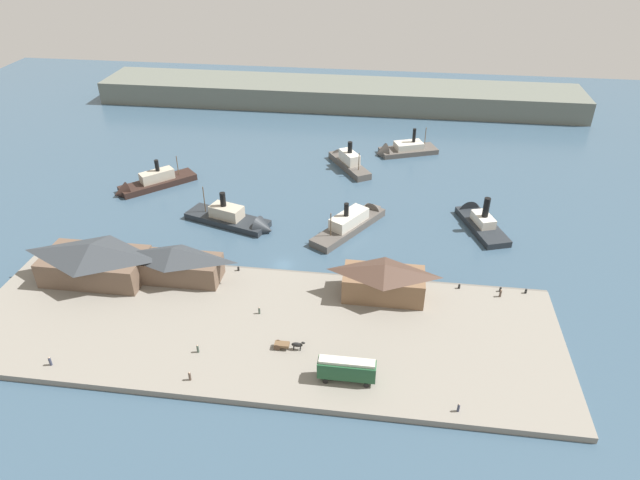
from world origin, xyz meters
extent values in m
plane|color=#385166|center=(0.00, 0.00, 0.00)|extent=(320.00, 320.00, 0.00)
cube|color=gray|center=(0.00, -22.00, 0.60)|extent=(110.00, 36.00, 1.20)
cube|color=#666159|center=(0.00, -3.60, 0.50)|extent=(110.00, 0.80, 1.00)
cube|color=brown|center=(-37.13, -11.31, 3.92)|extent=(20.67, 10.71, 5.44)
pyramid|color=#33383D|center=(-37.13, -11.31, 8.01)|extent=(21.08, 11.25, 2.73)
cube|color=brown|center=(-20.81, -9.38, 3.66)|extent=(18.99, 7.08, 4.93)
pyramid|color=#33383D|center=(-20.81, -9.38, 7.36)|extent=(19.37, 7.43, 2.46)
cube|color=brown|center=(22.04, -9.56, 3.85)|extent=(15.85, 7.87, 5.31)
pyramid|color=#473328|center=(22.04, -9.56, 7.54)|extent=(16.16, 8.27, 2.07)
cube|color=#1E4C2D|center=(17.02, -33.31, 3.58)|extent=(9.52, 2.50, 2.97)
cube|color=beige|center=(17.02, -33.31, 5.32)|extent=(9.14, 1.75, 0.50)
cylinder|color=black|center=(20.35, -32.06, 1.65)|extent=(0.90, 0.18, 0.90)
cylinder|color=black|center=(20.35, -34.56, 1.65)|extent=(0.90, 0.18, 0.90)
cylinder|color=black|center=(13.69, -32.06, 1.65)|extent=(0.90, 0.18, 0.90)
cylinder|color=black|center=(13.69, -34.56, 1.65)|extent=(0.90, 0.18, 0.90)
cube|color=brown|center=(5.05, -27.26, 2.05)|extent=(2.60, 1.36, 0.50)
cylinder|color=#4C3828|center=(4.27, -26.57, 1.80)|extent=(1.20, 0.10, 1.20)
cylinder|color=#4C3828|center=(4.27, -27.94, 1.80)|extent=(1.20, 0.10, 1.20)
ellipsoid|color=black|center=(7.75, -27.26, 2.30)|extent=(2.00, 0.70, 0.90)
ellipsoid|color=black|center=(8.85, -27.26, 2.85)|extent=(0.70, 0.32, 0.44)
cylinder|color=black|center=(8.35, -27.06, 1.70)|extent=(0.16, 0.16, 1.00)
cylinder|color=black|center=(8.35, -27.46, 1.70)|extent=(0.16, 0.16, 1.00)
cylinder|color=black|center=(7.15, -27.06, 1.70)|extent=(0.16, 0.16, 1.00)
cylinder|color=black|center=(7.15, -27.46, 1.70)|extent=(0.16, 0.16, 1.00)
cylinder|color=#33384C|center=(34.80, -37.51, 1.88)|extent=(0.40, 0.40, 1.36)
sphere|color=#CCA889|center=(34.80, -37.51, 2.69)|extent=(0.25, 0.25, 0.25)
cylinder|color=#4C3D33|center=(-8.51, -36.75, 1.93)|extent=(0.43, 0.43, 1.46)
sphere|color=#CCA889|center=(-8.51, -36.75, 2.80)|extent=(0.27, 0.27, 0.27)
cylinder|color=#3D4C42|center=(-1.04, -18.46, 1.84)|extent=(0.37, 0.37, 1.27)
sphere|color=#CCA889|center=(-1.04, -18.46, 2.59)|extent=(0.23, 0.23, 0.23)
cylinder|color=#33384C|center=(-33.11, -36.62, 1.96)|extent=(0.44, 0.44, 1.51)
sphere|color=#CCA889|center=(-33.11, -36.62, 2.85)|extent=(0.28, 0.28, 0.28)
cylinder|color=#3D4C42|center=(-9.28, -30.25, 1.90)|extent=(0.41, 0.41, 1.41)
sphere|color=#CCA889|center=(-9.28, -30.25, 2.73)|extent=(0.26, 0.26, 0.26)
cylinder|color=#4C3D33|center=(45.17, -6.89, 1.93)|extent=(0.43, 0.43, 1.47)
sphere|color=#CCA889|center=(45.17, -6.89, 2.80)|extent=(0.27, 0.27, 0.27)
cylinder|color=black|center=(37.31, -5.19, 1.65)|extent=(0.44, 0.44, 0.90)
cylinder|color=black|center=(-8.66, -5.10, 1.65)|extent=(0.44, 0.44, 0.90)
cylinder|color=black|center=(45.45, -5.10, 1.65)|extent=(0.44, 0.44, 0.90)
cylinder|color=black|center=(50.43, -5.02, 1.65)|extent=(0.44, 0.44, 0.90)
cube|color=#514C47|center=(9.78, 52.21, 0.96)|extent=(14.05, 18.68, 1.93)
cone|color=#514C47|center=(4.67, 60.35, 0.96)|extent=(5.29, 5.10, 4.08)
cube|color=silver|center=(9.78, 52.21, 3.50)|extent=(6.87, 8.19, 3.14)
cylinder|color=black|center=(9.83, 52.14, 6.70)|extent=(1.35, 1.35, 3.25)
cylinder|color=brown|center=(12.84, 47.33, 4.53)|extent=(0.24, 0.24, 5.21)
cube|color=#514C47|center=(12.87, 16.58, 0.91)|extent=(16.91, 22.57, 1.82)
cone|color=#514C47|center=(19.03, 26.43, 0.91)|extent=(6.35, 6.13, 4.87)
cube|color=beige|center=(12.87, 16.58, 3.21)|extent=(9.21, 11.29, 2.77)
cylinder|color=black|center=(12.26, 15.61, 6.21)|extent=(1.15, 1.15, 3.23)
cylinder|color=brown|center=(9.17, 10.67, 4.76)|extent=(0.24, 0.24, 5.87)
cube|color=#514C47|center=(27.00, 66.03, 0.76)|extent=(18.86, 12.72, 1.52)
cone|color=#514C47|center=(18.80, 62.82, 0.76)|extent=(5.17, 6.83, 6.09)
cube|color=beige|center=(27.00, 66.03, 2.54)|extent=(9.64, 7.63, 2.03)
cylinder|color=black|center=(28.41, 66.58, 5.70)|extent=(1.02, 1.02, 4.29)
cylinder|color=brown|center=(31.92, 67.95, 4.70)|extent=(0.24, 0.24, 6.35)
cube|color=#23282D|center=(-17.15, 16.36, 0.80)|extent=(22.33, 12.75, 1.60)
cone|color=#23282D|center=(-6.98, 13.07, 0.80)|extent=(5.46, 6.75, 5.85)
cube|color=#B2A893|center=(-17.15, 16.36, 3.06)|extent=(8.78, 6.47, 2.92)
cylinder|color=black|center=(-17.88, 16.59, 6.27)|extent=(1.40, 1.40, 3.51)
cylinder|color=brown|center=(-23.25, 18.33, 5.03)|extent=(0.24, 0.24, 6.86)
cube|color=#23282D|center=(44.80, 21.61, 0.77)|extent=(11.88, 19.47, 1.54)
cone|color=#23282D|center=(41.74, 30.33, 0.77)|extent=(6.27, 4.96, 5.48)
cube|color=silver|center=(44.80, 21.61, 2.64)|extent=(5.58, 7.50, 2.20)
cylinder|color=black|center=(44.95, 21.21, 6.18)|extent=(1.51, 1.51, 4.87)
cube|color=black|center=(-41.75, 33.51, 0.85)|extent=(19.10, 18.73, 1.70)
cone|color=black|center=(-49.26, 26.26, 0.85)|extent=(6.37, 6.41, 5.28)
cube|color=#B2A893|center=(-41.75, 33.51, 3.09)|extent=(8.89, 8.75, 2.77)
cylinder|color=black|center=(-41.42, 33.83, 6.04)|extent=(1.13, 1.13, 3.14)
cylinder|color=brown|center=(-37.24, 37.86, 4.52)|extent=(0.24, 0.24, 5.63)
cube|color=#60665B|center=(0.00, 110.00, 4.00)|extent=(180.00, 24.00, 8.00)
camera|label=1|loc=(21.63, -99.71, 69.81)|focal=31.55mm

